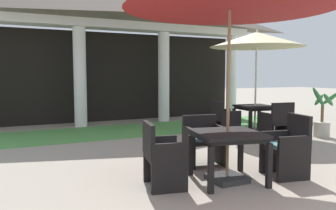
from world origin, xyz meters
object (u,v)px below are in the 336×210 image
Objects in this scene: patio_chair_near_foreground_west at (162,157)px; patio_chair_mid_left_south at (277,122)px; patio_chair_near_foreground_north at (204,141)px; potted_palm_right_edge at (322,121)px; patio_table_near_foreground at (228,139)px; patio_chair_near_foreground_east at (287,149)px; patio_chair_mid_left_west at (224,119)px; patio_table_mid_left at (255,109)px; patio_umbrella_mid_left at (257,41)px.

patio_chair_mid_left_south is at bearing 127.64° from patio_chair_near_foreground_west.
patio_chair_mid_left_south reaches higher than patio_chair_near_foreground_north.
patio_chair_near_foreground_north is 4.10m from potted_palm_right_edge.
potted_palm_right_edge is (4.18, 1.87, -0.23)m from patio_table_near_foreground.
patio_chair_near_foreground_east reaches higher than patio_chair_mid_left_west.
patio_chair_mid_left_south is (-0.10, -0.91, -0.22)m from patio_table_mid_left.
patio_chair_near_foreground_west is (-0.95, 0.19, -0.21)m from patio_table_near_foreground.
patio_chair_near_foreground_east is (1.90, -0.38, 0.01)m from patio_chair_near_foreground_west.
patio_umbrella_mid_left is (4.01, 2.86, 2.00)m from patio_chair_near_foreground_west.
patio_umbrella_mid_left is at bearing -132.75° from patio_chair_near_foreground_north.
patio_table_near_foreground is 0.40× the size of patio_umbrella_mid_left.
patio_umbrella_mid_left is (-0.00, -0.00, 1.79)m from patio_table_mid_left.
patio_table_near_foreground is 0.99m from patio_chair_near_foreground_north.
patio_chair_near_foreground_east reaches higher than patio_table_mid_left.
patio_table_mid_left is (2.11, 3.23, 0.21)m from patio_chair_near_foreground_east.
patio_table_near_foreground is at bearing -135.18° from patio_table_mid_left.
patio_chair_near_foreground_north is at bearing -35.58° from patio_chair_mid_left_west.
patio_umbrella_mid_left is 2.20m from patio_chair_mid_left_west.
patio_table_mid_left is at bearing 63.43° from patio_umbrella_mid_left.
patio_table_near_foreground is 1.20× the size of patio_chair_near_foreground_west.
patio_chair_near_foreground_east is 3.83m from potted_palm_right_edge.
patio_table_near_foreground is at bearing -137.85° from patio_chair_mid_left_south.
potted_palm_right_edge is at bearing -155.85° from patio_chair_near_foreground_north.
potted_palm_right_edge reaches higher than patio_table_near_foreground.
patio_chair_mid_left_west reaches higher than patio_table_mid_left.
patio_chair_mid_left_west is at bearing 147.77° from potted_palm_right_edge.
patio_chair_near_foreground_east is at bearing -123.16° from patio_table_mid_left.
patio_chair_near_foreground_east is (0.95, -0.19, -0.20)m from patio_table_near_foreground.
patio_chair_near_foreground_north is at bearing -150.46° from patio_chair_mid_left_south.
patio_chair_mid_left_south is (3.91, 1.95, -0.01)m from patio_chair_near_foreground_west.
patio_chair_mid_left_south is at bearing -29.70° from patio_chair_near_foreground_east.
patio_chair_mid_left_south reaches higher than patio_table_near_foreground.
potted_palm_right_edge is (3.23, 2.06, -0.03)m from patio_chair_near_foreground_east.
patio_umbrella_mid_left is at bearing 136.60° from patio_chair_near_foreground_west.
patio_chair_mid_left_south reaches higher than patio_chair_mid_left_west.
patio_umbrella_mid_left is 3.02× the size of patio_chair_mid_left_south.
potted_palm_right_edge is at bearing 119.30° from patio_chair_near_foreground_west.
patio_chair_near_foreground_west is 4.29m from patio_chair_mid_left_west.
patio_table_mid_left is 1.64m from potted_palm_right_edge.
patio_table_near_foreground is at bearing -155.93° from potted_palm_right_edge.
patio_chair_mid_left_west is at bearing 173.65° from patio_table_mid_left.
patio_chair_near_foreground_west is at bearing -144.56° from patio_table_mid_left.
patio_chair_near_foreground_west is at bearing 44.92° from patio_chair_near_foreground_north.
patio_chair_near_foreground_east reaches higher than patio_table_near_foreground.
patio_chair_mid_left_west is at bearing 134.86° from patio_chair_mid_left_south.
patio_chair_near_foreground_west is at bearing -147.17° from patio_chair_mid_left_south.
patio_chair_mid_left_south reaches higher than patio_table_mid_left.
patio_chair_near_foreground_east is 3.87m from patio_table_mid_left.
patio_umbrella_mid_left reaches higher than patio_chair_mid_left_south.
patio_chair_near_foreground_east is at bearing -13.59° from patio_chair_mid_left_west.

